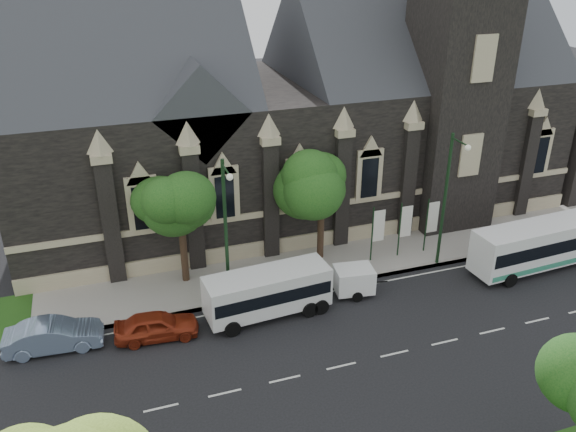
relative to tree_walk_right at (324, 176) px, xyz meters
name	(u,v)px	position (x,y,z in m)	size (l,w,h in m)	color
ground	(341,366)	(-3.21, -10.71, -5.82)	(160.00, 160.00, 0.00)	black
sidewalk	(282,272)	(-3.21, -1.21, -5.74)	(80.00, 5.00, 0.15)	gray
museum	(308,106)	(1.90, 8.07, 2.35)	(40.00, 17.70, 29.90)	black
tree_walk_right	(324,176)	(0.00, 0.00, 0.00)	(4.08, 4.08, 7.80)	black
tree_walk_left	(182,196)	(-9.01, -0.01, -0.08)	(3.91, 3.91, 7.64)	black
street_lamp_near	(447,194)	(6.79, -3.62, -0.71)	(0.36, 1.88, 9.00)	#163219
street_lamp_mid	(226,227)	(-7.21, -3.62, -0.71)	(0.36, 1.88, 9.00)	#163219
banner_flag_left	(376,229)	(3.08, -1.71, -3.43)	(0.90, 0.10, 4.00)	#163219
banner_flag_center	(404,225)	(5.08, -1.71, -3.43)	(0.90, 0.10, 4.00)	#163219
banner_flag_right	(430,221)	(7.08, -1.71, -3.43)	(0.90, 0.10, 4.00)	#163219
tour_coach	(549,243)	(13.33, -5.87, -4.08)	(10.97, 3.07, 3.17)	white
shuttle_bus	(268,291)	(-5.38, -5.24, -4.24)	(7.22, 2.96, 2.73)	silver
box_trailer	(354,279)	(0.11, -4.84, -4.82)	(3.37, 1.99, 1.75)	white
sedan	(54,336)	(-16.84, -4.58, -5.00)	(1.72, 4.94, 1.63)	#778BAC
car_far_red	(156,326)	(-11.65, -5.35, -5.06)	(1.79, 4.44, 1.51)	maroon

